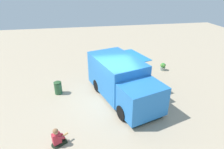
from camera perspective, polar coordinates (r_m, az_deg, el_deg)
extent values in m
plane|color=tan|center=(11.17, 0.16, -7.26)|extent=(40.00, 40.00, 0.00)
cube|color=blue|center=(11.23, 1.33, 0.09)|extent=(3.16, 4.14, 2.01)
cube|color=blue|center=(9.45, 8.95, -7.44)|extent=(2.47, 2.11, 1.52)
cube|color=black|center=(8.81, 11.97, -8.37)|extent=(1.68, 0.54, 0.58)
cube|color=black|center=(11.70, 6.09, 1.71)|extent=(0.61, 1.93, 0.70)
cube|color=#247FCA|center=(11.54, 7.51, 5.81)|extent=(1.21, 2.27, 0.03)
cube|color=black|center=(11.19, 3.19, -6.60)|extent=(3.12, 5.26, 0.21)
cylinder|color=black|center=(9.47, 3.00, -11.39)|extent=(0.43, 0.79, 0.76)
cylinder|color=black|center=(10.44, 12.50, -8.12)|extent=(0.43, 0.79, 0.76)
cylinder|color=black|center=(11.77, -4.47, -3.30)|extent=(0.43, 0.79, 0.76)
cylinder|color=black|center=(12.56, 3.82, -1.28)|extent=(0.43, 0.79, 0.76)
ellipsoid|color=black|center=(8.73, -16.05, -19.42)|extent=(0.66, 0.62, 0.10)
cube|color=black|center=(8.69, -14.52, -19.35)|extent=(0.37, 0.25, 0.11)
cube|color=black|center=(8.83, -15.02, -18.54)|extent=(0.37, 0.25, 0.11)
cube|color=#BF2E3D|center=(8.53, -16.31, -17.98)|extent=(0.40, 0.34, 0.50)
sphere|color=#DFA983|center=(8.29, -16.63, -16.19)|extent=(0.22, 0.22, 0.22)
sphere|color=#966744|center=(8.27, -16.65, -16.04)|extent=(0.23, 0.23, 0.23)
cube|color=#BF2E3D|center=(8.43, -15.19, -17.77)|extent=(0.35, 0.22, 0.27)
cube|color=#BF2E3D|center=(8.58, -15.70, -16.93)|extent=(0.35, 0.22, 0.27)
cylinder|color=#DFAA62|center=(8.59, -14.28, -17.34)|extent=(0.36, 0.31, 0.08)
cube|color=#5C9B45|center=(8.58, -14.29, -17.26)|extent=(0.29, 0.24, 0.02)
cylinder|color=gray|center=(15.12, 14.97, 1.73)|extent=(0.37, 0.37, 0.26)
torus|color=#8DA193|center=(15.07, 15.02, 2.13)|extent=(0.40, 0.40, 0.04)
ellipsoid|color=#42903A|center=(15.01, 15.10, 2.71)|extent=(0.40, 0.40, 0.34)
sphere|color=#F9E94A|center=(14.85, 15.34, 2.66)|extent=(0.08, 0.08, 0.08)
sphere|color=#E9D54B|center=(14.89, 14.65, 2.69)|extent=(0.08, 0.08, 0.08)
sphere|color=#F9DB4E|center=(14.86, 14.86, 2.83)|extent=(0.05, 0.05, 0.05)
sphere|color=yellow|center=(14.95, 14.57, 3.00)|extent=(0.08, 0.08, 0.08)
cylinder|color=silver|center=(15.55, 7.09, 3.16)|extent=(0.47, 0.47, 0.27)
torus|color=silver|center=(15.50, 7.11, 3.57)|extent=(0.50, 0.50, 0.04)
ellipsoid|color=#186423|center=(15.41, 7.16, 4.37)|extent=(0.58, 0.58, 0.50)
sphere|color=#F8E452|center=(15.47, 7.82, 4.92)|extent=(0.05, 0.05, 0.05)
sphere|color=#F9E148|center=(15.49, 7.97, 4.68)|extent=(0.07, 0.07, 0.07)
sphere|color=#F9E54A|center=(15.20, 6.71, 4.35)|extent=(0.08, 0.08, 0.08)
cylinder|color=#2D5A35|center=(11.94, -15.89, -4.00)|extent=(0.45, 0.45, 0.71)
ellipsoid|color=#2B522C|center=(11.75, -16.12, -2.32)|extent=(0.46, 0.46, 0.10)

